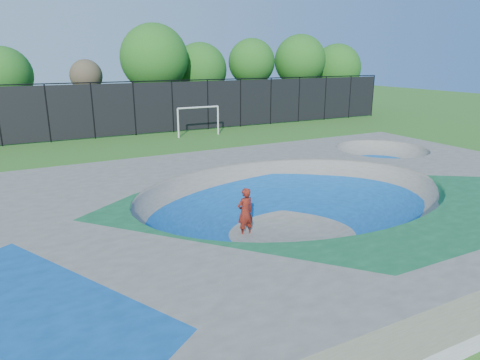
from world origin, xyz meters
name	(u,v)px	position (x,y,z in m)	size (l,w,h in m)	color
ground	(294,230)	(0.00, 0.00, 0.00)	(120.00, 120.00, 0.00)	#29601A
skate_deck	(294,210)	(0.00, 0.00, 0.75)	(22.00, 14.00, 1.50)	gray
skater	(245,212)	(-1.71, 0.35, 0.83)	(0.61, 0.40, 1.66)	red
skateboard	(245,235)	(-1.71, 0.35, 0.03)	(0.78, 0.22, 0.05)	black
soccer_goal	(198,116)	(4.11, 18.46, 1.53)	(3.33, 0.12, 2.20)	silver
fence	(134,108)	(0.00, 21.00, 2.10)	(48.09, 0.09, 4.04)	black
treeline	(137,66)	(1.63, 25.74, 4.97)	(52.87, 6.97, 8.47)	#4C3326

